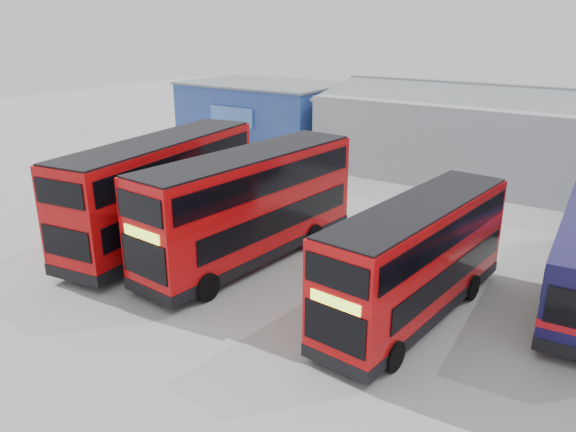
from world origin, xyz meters
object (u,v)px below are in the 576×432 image
at_px(double_decker_left, 162,192).
at_px(double_decker_right, 416,261).
at_px(panel_van, 216,139).
at_px(maintenance_shed, 571,143).
at_px(double_decker_centre, 250,208).
at_px(office_block, 265,115).

distance_m(double_decker_left, double_decker_right, 12.23).
distance_m(double_decker_right, panel_van, 26.82).
relative_size(maintenance_shed, double_decker_left, 2.63).
bearing_deg(double_decker_centre, office_block, 129.22).
distance_m(office_block, panel_van, 4.67).
xyz_separation_m(office_block, double_decker_left, (8.48, -19.04, -0.19)).
xyz_separation_m(office_block, double_decker_centre, (13.07, -18.44, -0.26)).
distance_m(office_block, double_decker_right, 28.12).
relative_size(office_block, double_decker_centre, 1.10).
height_order(office_block, double_decker_centre, office_block).
bearing_deg(double_decker_centre, double_decker_left, -168.68).
height_order(office_block, double_decker_left, office_block).
height_order(maintenance_shed, double_decker_right, maintenance_shed).
xyz_separation_m(maintenance_shed, double_decker_left, (-13.52, -21.05, -0.22)).
bearing_deg(double_decker_left, office_block, -74.19).
xyz_separation_m(maintenance_shed, double_decker_right, (-1.30, -21.03, -0.57)).
xyz_separation_m(double_decker_centre, panel_van, (-14.66, 14.30, -1.20)).
bearing_deg(maintenance_shed, double_decker_right, -93.53).
bearing_deg(maintenance_shed, office_block, -174.79).
distance_m(double_decker_left, double_decker_centre, 4.64).
bearing_deg(office_block, panel_van, -110.98).
relative_size(double_decker_left, double_decker_centre, 1.03).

